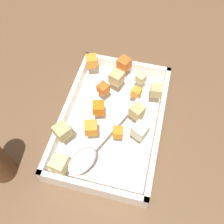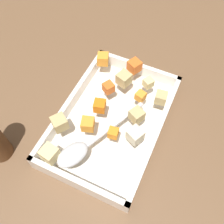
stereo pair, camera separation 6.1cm
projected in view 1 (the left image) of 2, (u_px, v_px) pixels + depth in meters
ground_plane at (110, 126)px, 0.66m from camera, size 4.00×4.00×0.00m
baking_dish at (112, 122)px, 0.65m from camera, size 0.37×0.25×0.05m
carrot_chunk_corner_se at (91, 128)px, 0.59m from camera, size 0.04×0.04×0.03m
carrot_chunk_far_left at (136, 92)px, 0.64m from camera, size 0.03×0.03×0.02m
carrot_chunk_corner_nw at (124, 63)px, 0.69m from camera, size 0.04×0.04×0.03m
carrot_chunk_heap_side at (103, 88)px, 0.65m from camera, size 0.03×0.03×0.03m
carrot_chunk_corner_ne at (118, 132)px, 0.58m from camera, size 0.03×0.03×0.02m
carrot_chunk_back_center at (92, 61)px, 0.70m from camera, size 0.04×0.04×0.03m
carrot_chunk_far_right at (99, 108)px, 0.62m from camera, size 0.03×0.03×0.03m
potato_chunk_near_spoon at (141, 78)px, 0.67m from camera, size 0.03×0.03×0.02m
potato_chunk_heap_top at (137, 111)px, 0.61m from camera, size 0.04×0.04×0.03m
potato_chunk_corner_sw at (156, 90)px, 0.64m from camera, size 0.03×0.03×0.03m
potato_chunk_center at (59, 164)px, 0.54m from camera, size 0.04×0.04×0.03m
potato_chunk_mid_left at (117, 78)px, 0.66m from camera, size 0.04×0.04×0.03m
potato_chunk_mid_right at (140, 131)px, 0.58m from camera, size 0.04×0.04×0.03m
potato_chunk_rim_edge at (62, 131)px, 0.58m from camera, size 0.05×0.05×0.03m
serving_spoon at (86, 156)px, 0.55m from camera, size 0.24×0.13×0.02m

